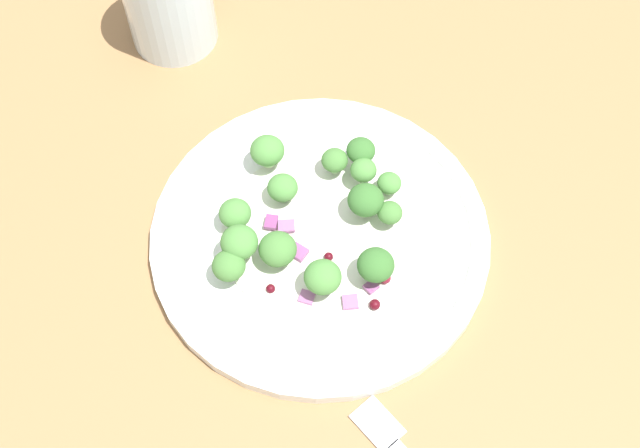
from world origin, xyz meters
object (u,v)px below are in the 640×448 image
at_px(broccoli_floret_0, 363,170).
at_px(broccoli_floret_2, 366,200).
at_px(broccoli_floret_1, 278,190).
at_px(plate, 320,235).

distance_m(broccoli_floret_0, broccoli_floret_2, 0.03).
xyz_separation_m(broccoli_floret_0, broccoli_floret_2, (-0.03, 0.01, 0.00)).
xyz_separation_m(broccoli_floret_1, broccoli_floret_2, (-0.04, -0.06, 0.00)).
height_order(plate, broccoli_floret_1, broccoli_floret_1).
height_order(broccoli_floret_0, broccoli_floret_1, same).
xyz_separation_m(plate, broccoli_floret_2, (0.00, -0.04, 0.03)).
height_order(plate, broccoli_floret_0, broccoli_floret_0).
distance_m(broccoli_floret_1, broccoli_floret_2, 0.07).
bearing_deg(broccoli_floret_0, broccoli_floret_1, 82.53).
bearing_deg(broccoli_floret_1, broccoli_floret_0, -97.47).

